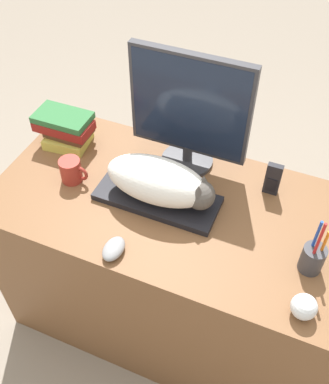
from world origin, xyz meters
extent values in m
plane|color=gray|center=(0.00, 0.00, 0.00)|extent=(12.00, 12.00, 0.00)
cube|color=brown|center=(0.00, 0.33, 0.38)|extent=(1.29, 0.66, 0.77)
cube|color=black|center=(-0.06, 0.32, 0.78)|extent=(0.43, 0.17, 0.02)
ellipsoid|color=white|center=(-0.06, 0.32, 0.87)|extent=(0.36, 0.17, 0.15)
sphere|color=#4C4742|center=(0.10, 0.32, 0.86)|extent=(0.10, 0.10, 0.10)
cone|color=#4C4742|center=(0.10, 0.30, 0.91)|extent=(0.03, 0.03, 0.04)
cone|color=#4C4742|center=(0.10, 0.35, 0.91)|extent=(0.03, 0.03, 0.04)
cylinder|color=#333338|center=(-0.03, 0.55, 0.78)|extent=(0.20, 0.20, 0.02)
cylinder|color=#333338|center=(-0.03, 0.55, 0.82)|extent=(0.04, 0.04, 0.07)
cube|color=#333338|center=(-0.03, 0.55, 1.03)|extent=(0.43, 0.03, 0.38)
cube|color=#192338|center=(-0.03, 0.54, 1.03)|extent=(0.41, 0.01, 0.36)
ellipsoid|color=gray|center=(-0.10, 0.06, 0.79)|extent=(0.06, 0.10, 0.04)
cylinder|color=#9E2D23|center=(-0.39, 0.30, 0.81)|extent=(0.08, 0.08, 0.09)
torus|color=#9E2D23|center=(-0.35, 0.30, 0.81)|extent=(0.06, 0.01, 0.06)
cylinder|color=#38383D|center=(0.48, 0.25, 0.82)|extent=(0.07, 0.07, 0.09)
cylinder|color=orange|center=(0.50, 0.25, 0.88)|extent=(0.01, 0.01, 0.14)
cylinder|color=#1E47B2|center=(0.47, 0.26, 0.89)|extent=(0.01, 0.01, 0.17)
cylinder|color=#B21E1E|center=(0.48, 0.23, 0.90)|extent=(0.01, 0.01, 0.19)
sphere|color=silver|center=(0.49, 0.08, 0.81)|extent=(0.08, 0.08, 0.08)
cube|color=black|center=(0.29, 0.52, 0.83)|extent=(0.05, 0.02, 0.13)
cube|color=black|center=(0.29, 0.50, 0.81)|extent=(0.04, 0.00, 0.06)
cube|color=#CCC14C|center=(-0.51, 0.46, 0.79)|extent=(0.18, 0.15, 0.04)
cube|color=brown|center=(-0.50, 0.48, 0.82)|extent=(0.17, 0.12, 0.03)
cube|color=maroon|center=(-0.51, 0.46, 0.86)|extent=(0.22, 0.12, 0.04)
cube|color=#2D6B38|center=(-0.52, 0.47, 0.89)|extent=(0.22, 0.13, 0.03)
camera|label=1|loc=(0.38, -0.65, 1.93)|focal=42.00mm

